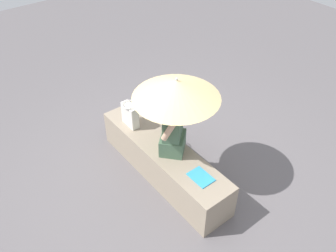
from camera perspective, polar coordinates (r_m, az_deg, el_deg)
ground_plane at (r=4.79m, az=-0.68°, el=-7.60°), size 14.00×14.00×0.00m
stone_bench at (r=4.62m, az=-0.71°, el=-5.52°), size 2.09×0.49×0.49m
person_seated at (r=4.16m, az=0.78°, el=0.18°), size 0.46×0.48×0.90m
parasol at (r=3.93m, az=1.35°, el=5.89°), size 1.00×1.00×0.99m
handbag_black at (r=4.70m, az=-6.03°, el=1.81°), size 0.26×0.19×0.33m
magazine at (r=4.10m, az=5.22°, el=-8.06°), size 0.28×0.20×0.01m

